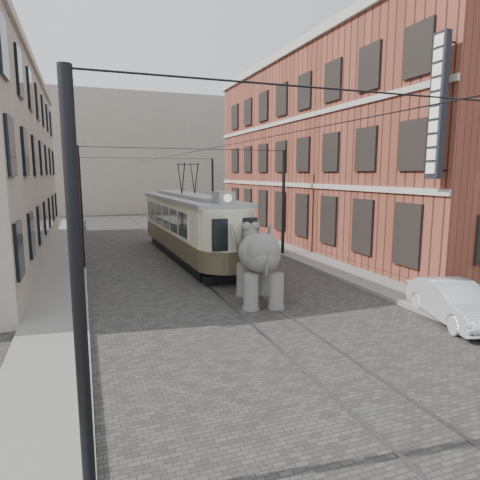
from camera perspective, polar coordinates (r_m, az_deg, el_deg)
name	(u,v)px	position (r m, az deg, el deg)	size (l,w,h in m)	color
ground	(232,290)	(17.37, -1.12, -6.77)	(120.00, 120.00, 0.00)	#403E3B
tram_rails	(232,290)	(17.37, -1.12, -6.73)	(1.54, 80.00, 0.02)	slate
sidewalk_right	(357,276)	(20.07, 15.34, -4.73)	(2.00, 60.00, 0.15)	slate
sidewalk_left	(58,306)	(16.50, -23.20, -8.09)	(2.00, 60.00, 0.15)	slate
brick_building	(343,154)	(29.81, 13.57, 11.15)	(8.00, 26.00, 12.00)	brown
distant_block	(127,155)	(56.13, -14.93, 10.93)	(28.00, 10.00, 14.00)	gray
catenary	(195,208)	(21.53, -6.03, 4.33)	(11.00, 30.20, 6.00)	black
tram	(189,211)	(24.04, -6.89, 3.89)	(2.73, 13.23, 5.25)	beige
elephant	(259,264)	(15.61, 2.56, -3.28)	(2.52, 4.57, 2.80)	#5B5954
parked_car	(454,302)	(15.26, 26.75, -7.43)	(1.38, 3.93, 1.30)	#A1A1A6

